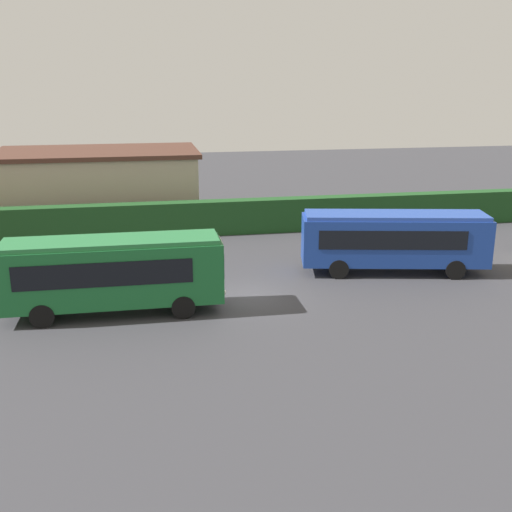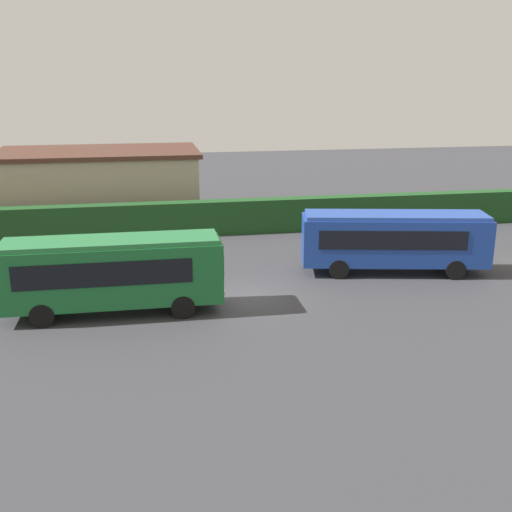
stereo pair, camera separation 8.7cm
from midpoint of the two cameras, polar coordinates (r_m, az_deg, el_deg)
The scene contains 6 objects.
ground_plane at distance 28.92m, azimuth -1.16°, elevation -3.77°, with size 113.96×113.96×0.00m, color #38383D.
bus_green at distance 27.04m, azimuth -13.07°, elevation -1.38°, with size 9.37×2.50×3.32m.
bus_blue at distance 32.73m, azimuth 12.51°, elevation 1.56°, with size 9.75×4.22×3.16m.
hedge_row at distance 40.20m, azimuth -4.07°, elevation 3.54°, with size 68.98×1.14×2.18m, color #1D481F.
depot_building at distance 45.36m, azimuth -14.28°, elevation 6.32°, with size 13.87×8.18×4.93m.
traffic_cone at distance 36.05m, azimuth -6.65°, elevation 0.69°, with size 0.36×0.36×0.60m, color orange.
Camera 1 is at (-4.53, -26.80, 9.87)m, focal length 43.59 mm.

